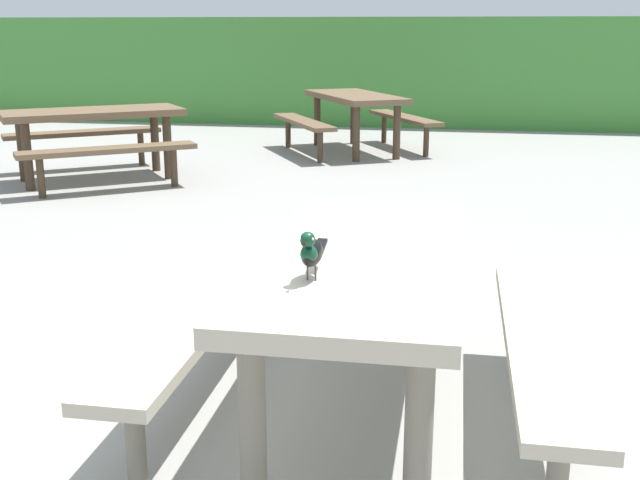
{
  "coord_description": "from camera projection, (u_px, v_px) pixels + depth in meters",
  "views": [
    {
      "loc": [
        0.76,
        -2.73,
        1.58
      ],
      "look_at": [
        0.27,
        -0.08,
        0.84
      ],
      "focal_mm": 43.93,
      "sensor_mm": 36.0,
      "label": 1
    }
  ],
  "objects": [
    {
      "name": "ground_plane",
      "position": [
        258.0,
        433.0,
        3.14
      ],
      "size": [
        60.0,
        60.0,
        0.0
      ],
      "primitive_type": "plane",
      "color": "gray"
    },
    {
      "name": "hedge_wall",
      "position": [
        421.0,
        71.0,
        12.98
      ],
      "size": [
        28.0,
        1.61,
        1.71
      ],
      "primitive_type": "cube",
      "color": "#428438",
      "rests_on": "ground"
    },
    {
      "name": "picnic_table_foreground",
      "position": [
        362.0,
        294.0,
        3.08
      ],
      "size": [
        1.69,
        1.81,
        0.74
      ],
      "color": "#B2A893",
      "rests_on": "ground"
    },
    {
      "name": "bird_grackle",
      "position": [
        311.0,
        252.0,
        2.64
      ],
      "size": [
        0.08,
        0.29,
        0.18
      ],
      "color": "black",
      "rests_on": "picnic_table_foreground"
    },
    {
      "name": "picnic_table_mid_left",
      "position": [
        355.0,
        109.0,
        9.98
      ],
      "size": [
        2.31,
        2.32,
        0.74
      ],
      "color": "brown",
      "rests_on": "ground"
    },
    {
      "name": "picnic_table_mid_right",
      "position": [
        94.0,
        127.0,
        8.15
      ],
      "size": [
        2.37,
        2.37,
        0.74
      ],
      "color": "brown",
      "rests_on": "ground"
    }
  ]
}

